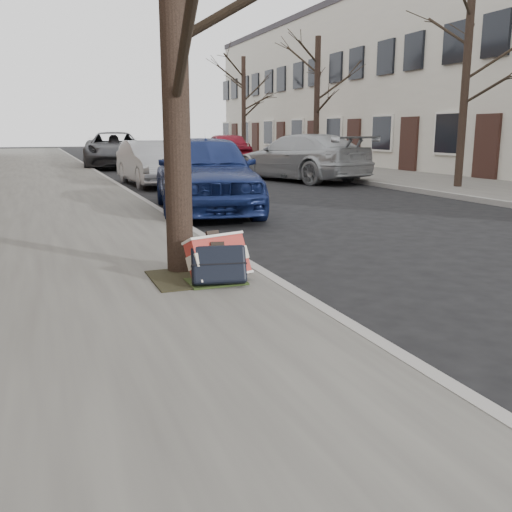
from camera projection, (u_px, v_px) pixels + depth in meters
name	position (u px, v px, depth m)	size (l,w,h in m)	color
ground	(433.00, 301.00, 5.38)	(120.00, 120.00, 0.00)	black
near_sidewalk	(26.00, 181.00, 17.73)	(5.00, 70.00, 0.12)	slate
far_sidewalk	(349.00, 172.00, 21.78)	(4.00, 70.00, 0.12)	slate
house_far	(451.00, 82.00, 23.82)	(6.70, 40.00, 7.20)	#BAB6A7
dirt_patch	(194.00, 277.00, 5.74)	(0.85, 0.85, 0.01)	black
suitcase_red	(218.00, 258.00, 5.57)	(0.60, 0.17, 0.43)	maroon
suitcase_navy	(219.00, 265.00, 5.43)	(0.52, 0.17, 0.37)	black
car_near_front	(205.00, 172.00, 11.24)	(1.83, 4.55, 1.55)	navy
car_near_mid	(152.00, 163.00, 16.79)	(1.38, 3.96, 1.30)	#A7A9AE
car_near_back	(114.00, 150.00, 25.03)	(2.57, 5.57, 1.55)	#3C3C40
car_far_front	(299.00, 157.00, 18.36)	(2.08, 5.13, 1.49)	#9FA3A6
car_far_back	(225.00, 149.00, 25.97)	(1.81, 4.50, 1.53)	maroon
tree_far_a	(465.00, 84.00, 14.79)	(0.21, 0.21, 5.29)	black
tree_far_b	(317.00, 104.00, 22.49)	(0.22, 0.22, 5.04)	black
tree_far_c	(244.00, 109.00, 30.19)	(0.23, 0.23, 5.26)	black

